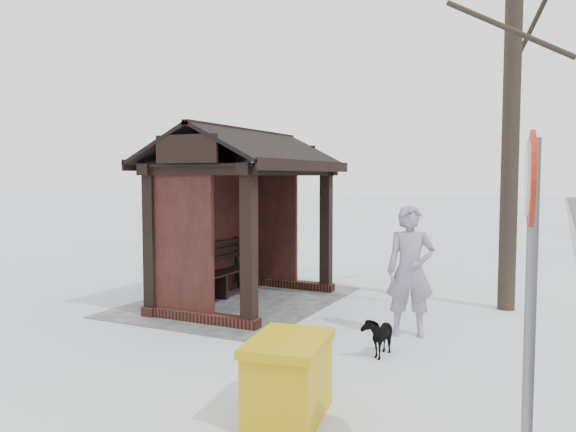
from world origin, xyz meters
The scene contains 7 objects.
ground centered at (0.00, 0.00, 0.00)m, with size 120.00×120.00×0.00m, color silver.
trampled_patch centered at (0.00, -0.20, 0.01)m, with size 4.20×3.20×0.02m, color gray.
bus_shelter centered at (0.00, -0.16, 2.17)m, with size 3.60×2.40×3.09m.
pedestrian centered at (0.78, 3.11, 0.92)m, with size 0.67×0.44×1.85m, color gray.
dog centered at (1.82, 2.96, 0.26)m, with size 0.28×0.61×0.51m, color black.
grit_bin centered at (4.00, 2.75, 0.38)m, with size 1.08×0.82×0.76m.
road_sign centered at (4.48, 4.80, 1.83)m, with size 0.65×0.12×2.57m.
Camera 1 is at (8.57, 4.98, 2.25)m, focal length 35.00 mm.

